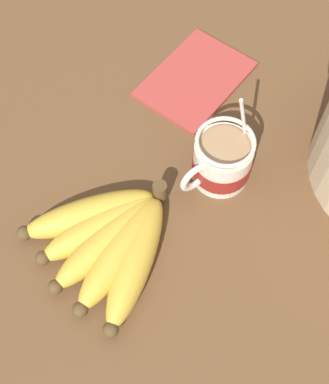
# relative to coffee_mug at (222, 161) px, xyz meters

# --- Properties ---
(table) EXTENTS (1.28, 1.28, 0.03)m
(table) POSITION_rel_coffee_mug_xyz_m (0.07, 0.03, -0.06)
(table) COLOR brown
(table) RESTS_ON ground
(coffee_mug) EXTENTS (0.13, 0.08, 0.16)m
(coffee_mug) POSITION_rel_coffee_mug_xyz_m (0.00, 0.00, 0.00)
(coffee_mug) COLOR beige
(coffee_mug) RESTS_ON table
(banana_bunch) EXTENTS (0.21, 0.22, 0.05)m
(banana_bunch) POSITION_rel_coffee_mug_xyz_m (0.19, -0.00, -0.02)
(banana_bunch) COLOR #4C381E
(banana_bunch) RESTS_ON table
(napkin) EXTENTS (0.20, 0.17, 0.01)m
(napkin) POSITION_rel_coffee_mug_xyz_m (-0.08, -0.16, -0.04)
(napkin) COLOR #A33833
(napkin) RESTS_ON table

